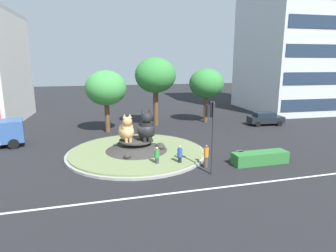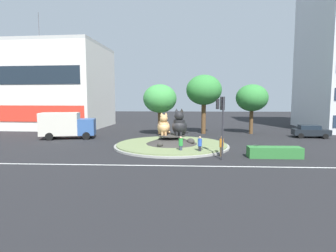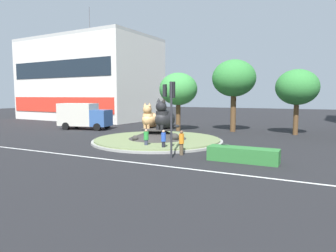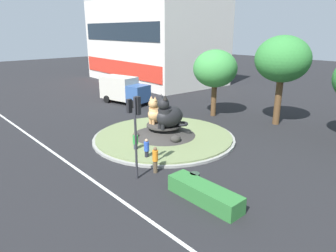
{
  "view_description": "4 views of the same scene",
  "coord_description": "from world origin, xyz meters",
  "px_view_note": "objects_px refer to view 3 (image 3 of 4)",
  "views": [
    {
      "loc": [
        -3.42,
        -23.01,
        7.48
      ],
      "look_at": [
        2.73,
        -0.14,
        2.27
      ],
      "focal_mm": 30.4,
      "sensor_mm": 36.0,
      "label": 1
    },
    {
      "loc": [
        1.04,
        -27.37,
        4.83
      ],
      "look_at": [
        -0.41,
        0.8,
        2.03
      ],
      "focal_mm": 28.89,
      "sensor_mm": 36.0,
      "label": 2
    },
    {
      "loc": [
        12.83,
        -23.49,
        4.11
      ],
      "look_at": [
        0.3,
        1.51,
        1.3
      ],
      "focal_mm": 32.12,
      "sensor_mm": 36.0,
      "label": 3
    },
    {
      "loc": [
        17.97,
        -15.76,
        8.61
      ],
      "look_at": [
        0.94,
        -0.4,
        1.39
      ],
      "focal_mm": 32.63,
      "sensor_mm": 36.0,
      "label": 4
    }
  ],
  "objects_px": {
    "second_tree_near_tower": "(178,89)",
    "third_tree_left": "(297,87)",
    "delivery_box_truck": "(83,116)",
    "cat_statue_calico": "(149,119)",
    "pedestrian_green_shirt": "(146,139)",
    "litter_bin": "(225,151)",
    "pedestrian_blue_shirt": "(163,140)",
    "traffic_light_mast": "(171,102)",
    "broadleaf_tree_behind_island": "(234,79)",
    "pedestrian_orange_shirt": "(181,142)",
    "shophouse_block": "(90,80)",
    "cat_statue_black": "(164,118)"
  },
  "relations": [
    {
      "from": "cat_statue_calico",
      "to": "litter_bin",
      "type": "distance_m",
      "value": 9.32
    },
    {
      "from": "delivery_box_truck",
      "to": "pedestrian_orange_shirt",
      "type": "bearing_deg",
      "value": -39.85
    },
    {
      "from": "pedestrian_green_shirt",
      "to": "litter_bin",
      "type": "bearing_deg",
      "value": 118.3
    },
    {
      "from": "pedestrian_blue_shirt",
      "to": "pedestrian_green_shirt",
      "type": "bearing_deg",
      "value": 130.0
    },
    {
      "from": "cat_statue_calico",
      "to": "litter_bin",
      "type": "xyz_separation_m",
      "value": [
        8.19,
        -4.14,
        -1.62
      ]
    },
    {
      "from": "third_tree_left",
      "to": "pedestrian_green_shirt",
      "type": "relative_size",
      "value": 4.46
    },
    {
      "from": "cat_statue_black",
      "to": "litter_bin",
      "type": "height_order",
      "value": "cat_statue_black"
    },
    {
      "from": "cat_statue_black",
      "to": "third_tree_left",
      "type": "relative_size",
      "value": 0.4
    },
    {
      "from": "shophouse_block",
      "to": "pedestrian_orange_shirt",
      "type": "distance_m",
      "value": 37.31
    },
    {
      "from": "second_tree_near_tower",
      "to": "litter_bin",
      "type": "distance_m",
      "value": 16.37
    },
    {
      "from": "delivery_box_truck",
      "to": "cat_statue_calico",
      "type": "bearing_deg",
      "value": -33.29
    },
    {
      "from": "cat_statue_calico",
      "to": "litter_bin",
      "type": "bearing_deg",
      "value": 57.24
    },
    {
      "from": "litter_bin",
      "to": "third_tree_left",
      "type": "bearing_deg",
      "value": 77.42
    },
    {
      "from": "traffic_light_mast",
      "to": "pedestrian_green_shirt",
      "type": "distance_m",
      "value": 4.89
    },
    {
      "from": "cat_statue_calico",
      "to": "pedestrian_green_shirt",
      "type": "bearing_deg",
      "value": 20.35
    },
    {
      "from": "second_tree_near_tower",
      "to": "delivery_box_truck",
      "type": "height_order",
      "value": "second_tree_near_tower"
    },
    {
      "from": "traffic_light_mast",
      "to": "litter_bin",
      "type": "xyz_separation_m",
      "value": [
        3.21,
        1.68,
        -3.23
      ]
    },
    {
      "from": "cat_statue_calico",
      "to": "pedestrian_blue_shirt",
      "type": "bearing_deg",
      "value": 35.76
    },
    {
      "from": "cat_statue_calico",
      "to": "second_tree_near_tower",
      "type": "bearing_deg",
      "value": -178.75
    },
    {
      "from": "third_tree_left",
      "to": "broadleaf_tree_behind_island",
      "type": "bearing_deg",
      "value": -178.52
    },
    {
      "from": "shophouse_block",
      "to": "pedestrian_orange_shirt",
      "type": "relative_size",
      "value": 13.92
    },
    {
      "from": "shophouse_block",
      "to": "third_tree_left",
      "type": "relative_size",
      "value": 3.49
    },
    {
      "from": "pedestrian_orange_shirt",
      "to": "cat_statue_calico",
      "type": "bearing_deg",
      "value": -149.91
    },
    {
      "from": "litter_bin",
      "to": "delivery_box_truck",
      "type": "bearing_deg",
      "value": 156.07
    },
    {
      "from": "cat_statue_calico",
      "to": "pedestrian_orange_shirt",
      "type": "xyz_separation_m",
      "value": [
        5.21,
        -4.55,
        -1.15
      ]
    },
    {
      "from": "cat_statue_black",
      "to": "pedestrian_orange_shirt",
      "type": "height_order",
      "value": "cat_statue_black"
    },
    {
      "from": "cat_statue_black",
      "to": "broadleaf_tree_behind_island",
      "type": "xyz_separation_m",
      "value": [
        3.27,
        10.9,
        3.84
      ]
    },
    {
      "from": "delivery_box_truck",
      "to": "litter_bin",
      "type": "relative_size",
      "value": 7.49
    },
    {
      "from": "traffic_light_mast",
      "to": "shophouse_block",
      "type": "distance_m",
      "value": 37.61
    },
    {
      "from": "cat_statue_black",
      "to": "pedestrian_blue_shirt",
      "type": "distance_m",
      "value": 4.32
    },
    {
      "from": "third_tree_left",
      "to": "litter_bin",
      "type": "distance_m",
      "value": 16.06
    },
    {
      "from": "third_tree_left",
      "to": "litter_bin",
      "type": "height_order",
      "value": "third_tree_left"
    },
    {
      "from": "cat_statue_calico",
      "to": "delivery_box_truck",
      "type": "distance_m",
      "value": 13.28
    },
    {
      "from": "broadleaf_tree_behind_island",
      "to": "pedestrian_blue_shirt",
      "type": "xyz_separation_m",
      "value": [
        -1.46,
        -14.58,
        -5.22
      ]
    },
    {
      "from": "broadleaf_tree_behind_island",
      "to": "delivery_box_truck",
      "type": "distance_m",
      "value": 18.66
    },
    {
      "from": "second_tree_near_tower",
      "to": "third_tree_left",
      "type": "xyz_separation_m",
      "value": [
        12.64,
        2.3,
        0.11
      ]
    },
    {
      "from": "shophouse_block",
      "to": "pedestrian_green_shirt",
      "type": "distance_m",
      "value": 34.11
    },
    {
      "from": "traffic_light_mast",
      "to": "second_tree_near_tower",
      "type": "bearing_deg",
      "value": 14.89
    },
    {
      "from": "pedestrian_blue_shirt",
      "to": "broadleaf_tree_behind_island",
      "type": "bearing_deg",
      "value": 44.26
    },
    {
      "from": "cat_statue_calico",
      "to": "cat_statue_black",
      "type": "relative_size",
      "value": 0.86
    },
    {
      "from": "delivery_box_truck",
      "to": "litter_bin",
      "type": "xyz_separation_m",
      "value": [
        20.5,
        -9.1,
        -1.25
      ]
    },
    {
      "from": "pedestrian_blue_shirt",
      "to": "delivery_box_truck",
      "type": "bearing_deg",
      "value": 110.74
    },
    {
      "from": "pedestrian_orange_shirt",
      "to": "traffic_light_mast",
      "type": "bearing_deg",
      "value": -28.76
    },
    {
      "from": "shophouse_block",
      "to": "broadleaf_tree_behind_island",
      "type": "bearing_deg",
      "value": -13.09
    },
    {
      "from": "shophouse_block",
      "to": "delivery_box_truck",
      "type": "distance_m",
      "value": 18.42
    },
    {
      "from": "broadleaf_tree_behind_island",
      "to": "pedestrian_green_shirt",
      "type": "relative_size",
      "value": 5.32
    },
    {
      "from": "second_tree_near_tower",
      "to": "pedestrian_green_shirt",
      "type": "bearing_deg",
      "value": -76.83
    },
    {
      "from": "cat_statue_calico",
      "to": "pedestrian_orange_shirt",
      "type": "height_order",
      "value": "cat_statue_calico"
    },
    {
      "from": "delivery_box_truck",
      "to": "litter_bin",
      "type": "height_order",
      "value": "delivery_box_truck"
    },
    {
      "from": "third_tree_left",
      "to": "cat_statue_calico",
      "type": "bearing_deg",
      "value": -136.64
    }
  ]
}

